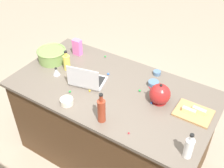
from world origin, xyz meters
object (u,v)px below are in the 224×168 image
Objects in this scene: ramekin_small at (157,73)px; ramekin_wide at (67,101)px; bottle_oil at (67,62)px; kettle at (160,94)px; bottle_soy at (101,110)px; cutting_board at (193,113)px; mixing_bowl_large at (52,55)px; bottle_vinegar at (189,148)px; kitchen_timer at (56,72)px; laptop at (87,80)px; ramekin_medium at (153,84)px; butter_stick_left at (199,110)px; butter_stick_right at (189,111)px; candy_bag at (77,47)px.

ramekin_wide is (0.46, 0.79, 0.01)m from ramekin_small.
kettle is at bearing -177.19° from bottle_oil.
bottle_soy is 0.92× the size of cutting_board.
bottle_vinegar reaches higher than mixing_bowl_large.
bottle_oil reaches higher than kitchen_timer.
cutting_board is (-0.96, -0.15, -0.04)m from laptop.
ramekin_wide is (0.51, 0.61, 0.00)m from ramekin_medium.
laptop is 0.33m from kitchen_timer.
laptop is at bearing 9.64° from butter_stick_left.
mixing_bowl_large is at bearing 0.89° from cutting_board.
cutting_board is 1.04m from ramekin_wide.
bottle_oil is 1.41m from bottle_vinegar.
bottle_oil is at bearing -103.27° from kitchen_timer.
kettle reaches higher than kitchen_timer.
mixing_bowl_large reaches higher than butter_stick_right.
candy_bag is at bearing -58.80° from ramekin_wide.
bottle_vinegar is at bearing 134.46° from kettle.
mixing_bowl_large is (0.53, -0.12, 0.02)m from laptop.
ramekin_medium is at bearing -47.09° from bottle_vinegar.
bottle_soy is at bearing 37.78° from butter_stick_left.
bottle_oil is at bearing 1.75° from butter_stick_right.
bottle_soy is at bearing 154.30° from mixing_bowl_large.
bottle_oil reaches higher than ramekin_small.
ramekin_medium is (-0.53, -0.30, -0.02)m from laptop.
kitchen_timer reaches higher than ramekin_wide.
kitchen_timer is at bearing 8.20° from cutting_board.
candy_bag is at bearing -10.16° from butter_stick_right.
kettle reaches higher than ramekin_wide.
ramekin_wide is at bearing 142.44° from kitchen_timer.
laptop reaches higher than kitchen_timer.
kettle is 0.27m from butter_stick_right.
ramekin_small is (-0.10, -0.79, -0.09)m from bottle_soy.
kitchen_timer is at bearing 6.83° from laptop.
candy_bag reaches higher than kitchen_timer.
bottle_soy reaches higher than ramekin_small.
mixing_bowl_large reaches higher than cutting_board.
ramekin_wide is at bearing 25.89° from cutting_board.
laptop is at bearing -86.17° from ramekin_wide.
bottle_vinegar is at bearing 127.73° from ramekin_small.
cutting_board is at bearing -146.94° from butter_stick_right.
ramekin_small is at bearing -52.27° from bottle_vinegar.
bottle_soy is at bearing 76.08° from ramekin_medium.
bottle_soy reaches higher than bottle_oil.
ramekin_small is at bearing -62.25° from kettle.
kettle is (-1.19, -0.01, 0.01)m from mixing_bowl_large.
kitchen_timer is at bearing 8.94° from butter_stick_left.
ramekin_wide reaches higher than ramekin_medium.
butter_stick_right is (-0.55, -0.44, -0.07)m from bottle_soy.
bottle_vinegar is 0.74× the size of cutting_board.
ramekin_wide is at bearing 141.69° from mixing_bowl_large.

